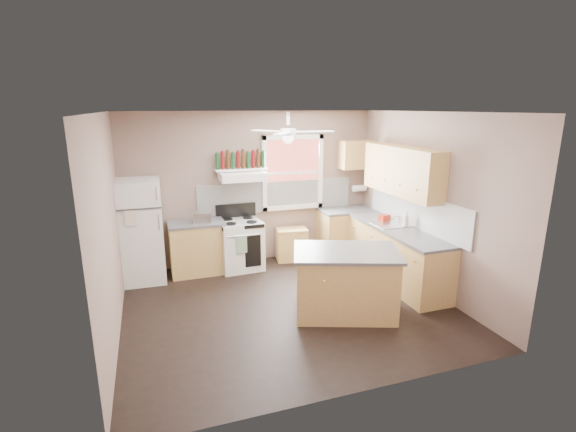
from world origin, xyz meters
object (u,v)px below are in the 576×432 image
object	(u,v)px
toaster	(203,218)
cart	(292,246)
refrigerator	(140,231)
island	(345,283)
stove	(240,245)

from	to	relation	value
toaster	cart	size ratio (longest dim) A/B	0.51
refrigerator	island	xyz separation A→B (m)	(2.63, -2.07, -0.41)
stove	cart	xyz separation A→B (m)	(0.99, 0.10, -0.15)
stove	island	xyz separation A→B (m)	(1.01, -2.07, 0.00)
refrigerator	stove	bearing A→B (deg)	1.85
toaster	cart	world-z (taller)	toaster
stove	refrigerator	bearing A→B (deg)	176.92
refrigerator	cart	xyz separation A→B (m)	(2.61, 0.11, -0.56)
cart	island	world-z (taller)	island
stove	island	world-z (taller)	same
cart	island	xyz separation A→B (m)	(0.02, -2.17, 0.15)
toaster	stove	world-z (taller)	toaster
refrigerator	island	world-z (taller)	refrigerator
toaster	refrigerator	bearing A→B (deg)	-166.37
stove	island	size ratio (longest dim) A/B	0.65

